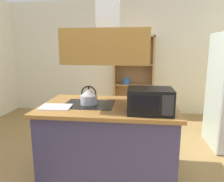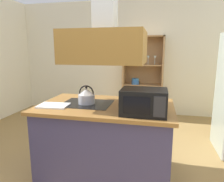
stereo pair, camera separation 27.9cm
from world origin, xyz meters
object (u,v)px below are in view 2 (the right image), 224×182
(dish_cabinet, at_px, (143,81))
(microwave, at_px, (144,102))
(kettle, at_px, (86,96))
(cutting_board, at_px, (53,106))

(dish_cabinet, height_order, microwave, dish_cabinet)
(kettle, bearing_deg, cutting_board, -149.38)
(dish_cabinet, distance_m, cutting_board, 2.86)
(kettle, distance_m, cutting_board, 0.40)
(dish_cabinet, relative_size, cutting_board, 5.46)
(dish_cabinet, xyz_separation_m, cutting_board, (-0.83, -2.74, 0.08))
(cutting_board, bearing_deg, dish_cabinet, 73.17)
(cutting_board, relative_size, microwave, 0.74)
(dish_cabinet, bearing_deg, microwave, -85.54)
(dish_cabinet, relative_size, microwave, 4.03)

